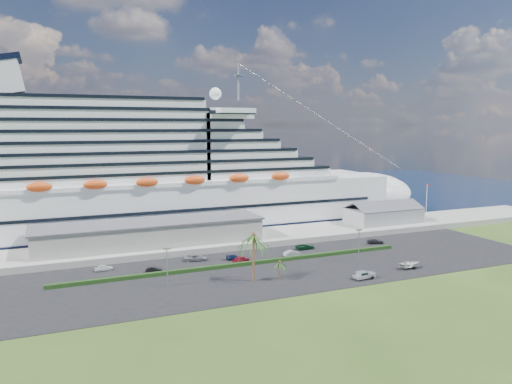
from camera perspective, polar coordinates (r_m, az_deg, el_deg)
name	(u,v)px	position (r m, az deg, el deg)	size (l,w,h in m)	color
ground	(303,281)	(110.98, 5.39, -10.12)	(420.00, 420.00, 0.00)	#284316
asphalt_lot	(281,268)	(120.30, 2.85, -8.66)	(140.00, 38.00, 0.12)	black
wharf	(237,239)	(145.83, -2.19, -5.40)	(240.00, 20.00, 1.80)	gray
water	(166,200)	(230.86, -10.25, -0.89)	(420.00, 160.00, 0.02)	black
cruise_ship	(145,180)	(160.27, -12.55, 1.33)	(191.00, 38.00, 54.00)	silver
terminal_building	(151,233)	(138.16, -11.95, -4.55)	(61.00, 15.00, 6.30)	gray
port_shed	(383,215)	(170.45, 14.36, -2.53)	(24.00, 12.31, 7.37)	gray
flagpole	(427,200)	(181.33, 18.93, -0.87)	(1.08, 0.16, 12.00)	silver
hedge	(242,264)	(121.44, -1.63, -8.24)	(88.00, 1.10, 0.90)	black
lamp_post_left	(167,262)	(107.05, -10.12, -7.90)	(1.60, 0.35, 8.27)	gray
lamp_post_right	(359,241)	(126.37, 11.68, -5.53)	(1.60, 0.35, 8.27)	gray
palm_tall	(254,240)	(107.78, -0.27, -5.55)	(8.82, 8.82, 11.13)	#47301E
palm_short	(279,264)	(110.06, 2.70, -8.26)	(3.53, 3.53, 4.56)	#47301E
parked_car_0	(104,268)	(122.66, -17.01, -8.29)	(1.67, 4.16, 1.42)	silver
parked_car_1	(154,270)	(118.72, -11.57, -8.69)	(1.30, 3.72, 1.23)	black
parked_car_2	(196,258)	(126.76, -6.92, -7.46)	(2.57, 5.58, 1.55)	gray
parked_car_3	(235,257)	(126.71, -2.46, -7.48)	(1.79, 4.41, 1.28)	#132044
parked_car_4	(241,259)	(124.42, -1.74, -7.69)	(1.85, 4.61, 1.57)	maroon
parked_car_5	(292,253)	(130.49, 4.12, -7.00)	(1.57, 4.51, 1.49)	#AAADB2
parked_car_6	(305,247)	(137.83, 5.64, -6.23)	(2.41, 5.22, 1.45)	#0E391D
parked_car_7	(375,241)	(147.34, 13.50, -5.51)	(1.91, 4.70, 1.36)	#242329
pickup_truck	(364,275)	(113.77, 12.26, -9.25)	(5.13, 2.23, 1.76)	black
boat_trailer	(410,264)	(124.55, 17.23, -7.83)	(6.29, 4.18, 1.79)	gray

